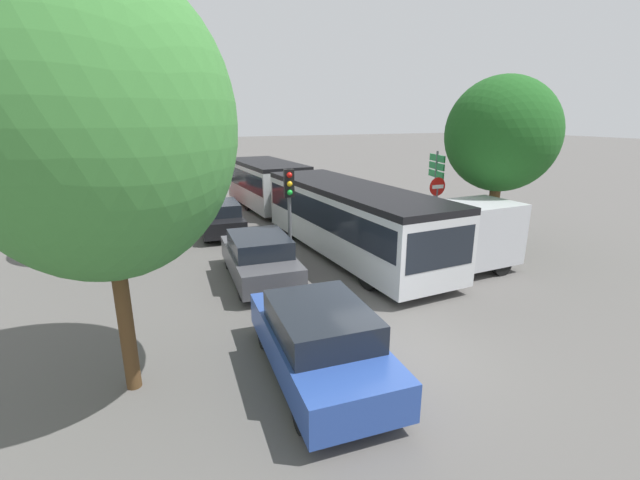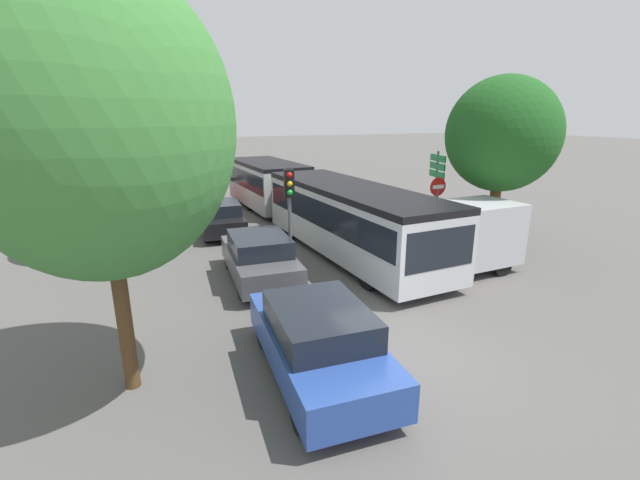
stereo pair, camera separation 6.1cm
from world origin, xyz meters
name	(u,v)px [view 1 (the left image)]	position (x,y,z in m)	size (l,w,h in m)	color
ground_plane	(402,352)	(0.00, 0.00, 0.00)	(200.00, 200.00, 0.00)	#565451
articulated_bus	(308,198)	(1.89, 10.43, 1.50)	(3.50, 17.65, 2.61)	silver
city_bus_rear	(174,159)	(-1.85, 32.67, 1.42)	(3.04, 11.51, 2.46)	silver
queued_car_blue	(319,340)	(-2.03, -0.09, 0.78)	(2.15, 4.54, 1.54)	#284799
queued_car_graphite	(259,257)	(-1.73, 5.44, 0.76)	(2.09, 4.42, 1.50)	#47474C
queued_car_black	(220,218)	(-1.83, 11.59, 0.72)	(1.99, 4.20, 1.42)	black
queued_car_red	(201,194)	(-1.77, 17.73, 0.77)	(2.12, 4.48, 1.52)	#B21E19
white_van	(452,237)	(4.19, 3.54, 1.24)	(5.07, 2.15, 2.31)	#B7BABF
traffic_light	(289,197)	(-0.51, 5.98, 2.50)	(0.36, 0.38, 3.40)	#56595E
no_entry_sign	(436,202)	(5.39, 5.95, 1.88)	(0.70, 0.08, 2.82)	#56595E
direction_sign_post	(436,175)	(6.89, 7.98, 2.57)	(0.37, 1.38, 3.60)	#56595E
tree_left_near	(99,133)	(-5.49, 0.99, 4.78)	(4.47, 4.47, 7.51)	#51381E
tree_left_mid	(115,130)	(-5.51, 9.99, 4.55)	(3.89, 3.89, 6.45)	#51381E
tree_left_far	(104,109)	(-6.12, 17.16, 5.34)	(4.33, 4.33, 7.90)	#51381E
tree_left_distant	(120,127)	(-5.69, 26.74, 4.30)	(4.17, 4.17, 6.30)	#51381E
tree_right_near	(504,138)	(7.40, 4.97, 4.28)	(4.02, 4.02, 6.45)	#51381E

